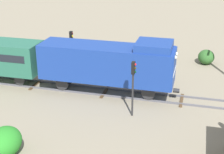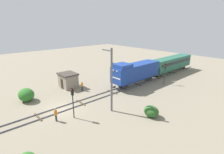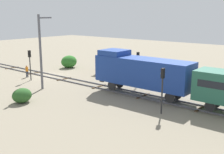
% 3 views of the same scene
% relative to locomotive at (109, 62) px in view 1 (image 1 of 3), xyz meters
% --- Properties ---
extents(locomotive, '(2.90, 11.60, 4.60)m').
position_rel_locomotive_xyz_m(locomotive, '(0.00, 0.00, 0.00)').
color(locomotive, navy).
rests_on(locomotive, railway_track).
extents(traffic_signal_mid, '(0.32, 0.34, 4.23)m').
position_rel_locomotive_xyz_m(traffic_signal_mid, '(-3.40, -2.72, 0.17)').
color(traffic_signal_mid, '#262628').
rests_on(traffic_signal_mid, ground).
extents(traffic_signal_far, '(0.32, 0.34, 4.17)m').
position_rel_locomotive_xyz_m(traffic_signal_far, '(3.60, 4.62, 0.12)').
color(traffic_signal_far, '#262628').
rests_on(traffic_signal_far, ground).
extents(bush_mid, '(2.03, 1.66, 1.48)m').
position_rel_locomotive_xyz_m(bush_mid, '(9.60, -7.90, -2.03)').
color(bush_mid, '#2B5A26').
rests_on(bush_mid, ground).
extents(bush_back, '(2.46, 2.01, 1.79)m').
position_rel_locomotive_xyz_m(bush_back, '(-10.22, 3.76, -1.88)').
color(bush_back, '#278326').
rests_on(bush_back, ground).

